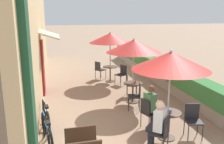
{
  "coord_description": "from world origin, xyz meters",
  "views": [
    {
      "loc": [
        -1.92,
        -3.66,
        3.19
      ],
      "look_at": [
        0.15,
        5.18,
        1.0
      ],
      "focal_mm": 40.0,
      "sensor_mm": 36.0,
      "label": 1
    }
  ],
  "objects_px": {
    "bicycle_leaning": "(47,131)",
    "coffee_cup_near": "(170,111)",
    "patio_table_near": "(167,120)",
    "cafe_chair_mid_right": "(130,83)",
    "cafe_chair_mid_left": "(136,94)",
    "patio_table_mid": "(133,89)",
    "patio_umbrella_near": "(171,61)",
    "seated_patron_near_back": "(151,105)",
    "cafe_chair_near_right": "(193,118)",
    "cafe_chair_far_left": "(99,69)",
    "cafe_chair_far_right": "(122,73)",
    "seated_patron_near_left": "(158,123)",
    "patio_umbrella_far": "(110,38)",
    "cafe_chair_near_back": "(148,111)",
    "cafe_chair_near_left": "(162,131)",
    "patio_table_far": "(110,71)",
    "patio_umbrella_mid": "(134,46)",
    "bicycle_second": "(46,115)",
    "coffee_cup_mid": "(135,82)"
  },
  "relations": [
    {
      "from": "seated_patron_near_back",
      "to": "cafe_chair_far_right",
      "type": "distance_m",
      "value": 4.43
    },
    {
      "from": "coffee_cup_near",
      "to": "cafe_chair_mid_left",
      "type": "height_order",
      "value": "cafe_chair_mid_left"
    },
    {
      "from": "bicycle_leaning",
      "to": "coffee_cup_near",
      "type": "bearing_deg",
      "value": -18.6
    },
    {
      "from": "seated_patron_near_left",
      "to": "cafe_chair_near_back",
      "type": "distance_m",
      "value": 1.14
    },
    {
      "from": "cafe_chair_mid_left",
      "to": "patio_umbrella_far",
      "type": "relative_size",
      "value": 0.38
    },
    {
      "from": "patio_table_near",
      "to": "bicycle_second",
      "type": "relative_size",
      "value": 0.43
    },
    {
      "from": "seated_patron_near_back",
      "to": "patio_umbrella_far",
      "type": "height_order",
      "value": "patio_umbrella_far"
    },
    {
      "from": "cafe_chair_near_right",
      "to": "bicycle_leaning",
      "type": "height_order",
      "value": "cafe_chair_near_right"
    },
    {
      "from": "patio_table_near",
      "to": "cafe_chair_near_right",
      "type": "bearing_deg",
      "value": -5.82
    },
    {
      "from": "patio_table_near",
      "to": "coffee_cup_mid",
      "type": "distance_m",
      "value": 2.71
    },
    {
      "from": "patio_table_mid",
      "to": "cafe_chair_mid_left",
      "type": "relative_size",
      "value": 0.83
    },
    {
      "from": "patio_umbrella_near",
      "to": "cafe_chair_near_left",
      "type": "relative_size",
      "value": 2.66
    },
    {
      "from": "patio_umbrella_near",
      "to": "cafe_chair_mid_right",
      "type": "distance_m",
      "value": 3.75
    },
    {
      "from": "cafe_chair_far_left",
      "to": "bicycle_second",
      "type": "relative_size",
      "value": 0.52
    },
    {
      "from": "seated_patron_near_left",
      "to": "cafe_chair_mid_right",
      "type": "height_order",
      "value": "seated_patron_near_left"
    },
    {
      "from": "bicycle_leaning",
      "to": "patio_table_mid",
      "type": "bearing_deg",
      "value": 28.5
    },
    {
      "from": "cafe_chair_mid_right",
      "to": "cafe_chair_far_left",
      "type": "bearing_deg",
      "value": -151.15
    },
    {
      "from": "cafe_chair_mid_left",
      "to": "patio_table_far",
      "type": "relative_size",
      "value": 1.21
    },
    {
      "from": "seated_patron_near_back",
      "to": "cafe_chair_far_right",
      "type": "relative_size",
      "value": 1.44
    },
    {
      "from": "cafe_chair_mid_left",
      "to": "patio_table_mid",
      "type": "bearing_deg",
      "value": 6.39
    },
    {
      "from": "coffee_cup_near",
      "to": "seated_patron_near_left",
      "type": "bearing_deg",
      "value": -141.21
    },
    {
      "from": "cafe_chair_mid_right",
      "to": "cafe_chair_near_right",
      "type": "bearing_deg",
      "value": 24.76
    },
    {
      "from": "patio_table_mid",
      "to": "cafe_chair_mid_left",
      "type": "distance_m",
      "value": 0.69
    },
    {
      "from": "cafe_chair_near_right",
      "to": "cafe_chair_far_left",
      "type": "relative_size",
      "value": 1.0
    },
    {
      "from": "patio_umbrella_mid",
      "to": "patio_umbrella_far",
      "type": "bearing_deg",
      "value": 93.68
    },
    {
      "from": "seated_patron_near_left",
      "to": "coffee_cup_mid",
      "type": "relative_size",
      "value": 13.89
    },
    {
      "from": "seated_patron_near_left",
      "to": "cafe_chair_far_left",
      "type": "xyz_separation_m",
      "value": [
        -0.16,
        6.64,
        -0.17
      ]
    },
    {
      "from": "seated_patron_near_back",
      "to": "cafe_chair_mid_left",
      "type": "height_order",
      "value": "seated_patron_near_back"
    },
    {
      "from": "cafe_chair_mid_right",
      "to": "bicycle_leaning",
      "type": "height_order",
      "value": "cafe_chair_mid_right"
    },
    {
      "from": "cafe_chair_near_left",
      "to": "coffee_cup_mid",
      "type": "bearing_deg",
      "value": 34.84
    },
    {
      "from": "patio_table_near",
      "to": "cafe_chair_mid_right",
      "type": "xyz_separation_m",
      "value": [
        0.06,
        3.42,
        0.03
      ]
    },
    {
      "from": "bicycle_leaning",
      "to": "patio_table_near",
      "type": "bearing_deg",
      "value": -17.47
    },
    {
      "from": "patio_umbrella_near",
      "to": "cafe_chair_near_right",
      "type": "xyz_separation_m",
      "value": [
        0.68,
        -0.07,
        -1.53
      ]
    },
    {
      "from": "patio_table_far",
      "to": "cafe_chair_far_right",
      "type": "distance_m",
      "value": 0.69
    },
    {
      "from": "seated_patron_near_back",
      "to": "patio_umbrella_mid",
      "type": "relative_size",
      "value": 0.54
    },
    {
      "from": "cafe_chair_near_right",
      "to": "patio_table_far",
      "type": "relative_size",
      "value": 1.21
    },
    {
      "from": "coffee_cup_near",
      "to": "cafe_chair_far_left",
      "type": "distance_m",
      "value": 6.27
    },
    {
      "from": "patio_umbrella_mid",
      "to": "bicycle_second",
      "type": "relative_size",
      "value": 1.39
    },
    {
      "from": "seated_patron_near_left",
      "to": "patio_umbrella_far",
      "type": "bearing_deg",
      "value": 39.8
    },
    {
      "from": "cafe_chair_mid_right",
      "to": "seated_patron_near_left",
      "type": "bearing_deg",
      "value": 6.71
    },
    {
      "from": "patio_umbrella_far",
      "to": "bicycle_leaning",
      "type": "xyz_separation_m",
      "value": [
        -2.78,
        -5.21,
        -1.72
      ]
    },
    {
      "from": "patio_umbrella_near",
      "to": "cafe_chair_near_right",
      "type": "relative_size",
      "value": 2.66
    },
    {
      "from": "coffee_cup_near",
      "to": "cafe_chair_mid_right",
      "type": "bearing_deg",
      "value": 89.63
    },
    {
      "from": "patio_umbrella_far",
      "to": "patio_umbrella_near",
      "type": "bearing_deg",
      "value": -87.68
    },
    {
      "from": "seated_patron_near_back",
      "to": "cafe_chair_mid_right",
      "type": "relative_size",
      "value": 1.44
    },
    {
      "from": "patio_table_near",
      "to": "seated_patron_near_back",
      "type": "relative_size",
      "value": 0.58
    },
    {
      "from": "seated_patron_near_left",
      "to": "coffee_cup_mid",
      "type": "xyz_separation_m",
      "value": [
        0.5,
        3.17,
        0.08
      ]
    },
    {
      "from": "cafe_chair_far_right",
      "to": "cafe_chair_far_left",
      "type": "bearing_deg",
      "value": 6.39
    },
    {
      "from": "cafe_chair_far_left",
      "to": "seated_patron_near_back",
      "type": "bearing_deg",
      "value": -25.88
    },
    {
      "from": "bicycle_leaning",
      "to": "cafe_chair_near_back",
      "type": "bearing_deg",
      "value": -5.16
    }
  ]
}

